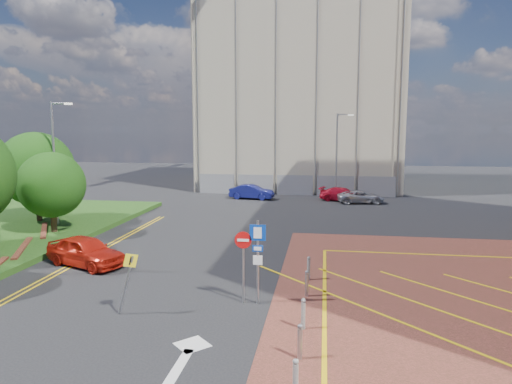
% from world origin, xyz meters
% --- Properties ---
extents(ground, '(140.00, 140.00, 0.00)m').
position_xyz_m(ground, '(0.00, 0.00, 0.00)').
color(ground, black).
rests_on(ground, ground).
extents(tree_c, '(4.00, 4.00, 4.90)m').
position_xyz_m(tree_c, '(-13.50, 10.00, 3.19)').
color(tree_c, '#3D2B1C').
rests_on(tree_c, grass_bed).
extents(tree_d, '(5.00, 5.00, 6.08)m').
position_xyz_m(tree_d, '(-16.50, 13.00, 3.87)').
color(tree_d, '#3D2B1C').
rests_on(tree_d, grass_bed).
extents(lamp_left_far, '(1.53, 0.16, 8.00)m').
position_xyz_m(lamp_left_far, '(-14.42, 12.00, 4.66)').
color(lamp_left_far, '#9EA0A8').
rests_on(lamp_left_far, grass_bed).
extents(lamp_back, '(1.53, 0.16, 8.00)m').
position_xyz_m(lamp_back, '(4.08, 28.00, 4.36)').
color(lamp_back, '#9EA0A8').
rests_on(lamp_back, ground).
extents(sign_cluster, '(1.17, 0.12, 3.20)m').
position_xyz_m(sign_cluster, '(0.30, 0.98, 1.95)').
color(sign_cluster, '#9EA0A8').
rests_on(sign_cluster, ground).
extents(warning_sign, '(0.77, 0.42, 2.25)m').
position_xyz_m(warning_sign, '(-3.88, -0.72, 1.43)').
color(warning_sign, '#9EA0A8').
rests_on(warning_sign, ground).
extents(bollard_row, '(0.14, 11.14, 0.90)m').
position_xyz_m(bollard_row, '(2.30, -1.67, 0.47)').
color(bollard_row, '#9EA0A8').
rests_on(bollard_row, forecourt).
extents(construction_building, '(21.20, 19.20, 22.00)m').
position_xyz_m(construction_building, '(0.00, 40.00, 11.00)').
color(construction_building, '#B4A993').
rests_on(construction_building, ground).
extents(construction_fence, '(21.60, 0.06, 2.00)m').
position_xyz_m(construction_fence, '(1.00, 30.00, 1.00)').
color(construction_fence, gray).
rests_on(construction_fence, ground).
extents(car_red_left, '(4.58, 3.21, 1.45)m').
position_xyz_m(car_red_left, '(-8.41, 4.56, 0.72)').
color(car_red_left, red).
rests_on(car_red_left, ground).
extents(car_blue_back, '(4.29, 1.93, 1.37)m').
position_xyz_m(car_blue_back, '(-3.85, 26.76, 0.68)').
color(car_blue_back, navy).
rests_on(car_blue_back, ground).
extents(car_red_back, '(4.54, 2.80, 1.23)m').
position_xyz_m(car_red_back, '(4.63, 26.77, 0.61)').
color(car_red_back, red).
rests_on(car_red_back, ground).
extents(car_silver_back, '(4.29, 2.39, 1.13)m').
position_xyz_m(car_silver_back, '(6.16, 25.77, 0.57)').
color(car_silver_back, '#A7A7AE').
rests_on(car_silver_back, ground).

